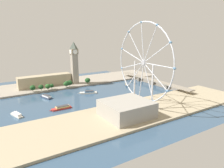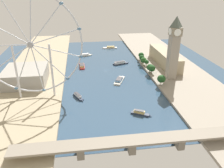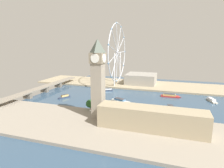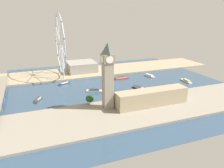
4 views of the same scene
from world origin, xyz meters
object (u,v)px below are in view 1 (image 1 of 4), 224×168
object	(u,v)px
clock_tower	(74,62)
tour_boat_3	(46,97)
tour_boat_2	(17,115)
river_bridge	(153,81)
tour_boat_6	(126,97)
tour_boat_4	(126,85)
tour_boat_0	(89,92)
ferris_wheel	(144,63)
tour_boat_5	(62,108)
parliament_block	(45,81)
riverside_hall	(127,109)

from	to	relation	value
clock_tower	tour_boat_3	xyz separation A→B (m)	(59.89, -78.57, -46.44)
tour_boat_2	river_bridge	bearing A→B (deg)	-100.15
clock_tower	tour_boat_2	world-z (taller)	clock_tower
tour_boat_6	tour_boat_4	bearing A→B (deg)	28.71
clock_tower	tour_boat_0	xyz separation A→B (m)	(74.17, -5.03, -46.62)
tour_boat_3	tour_boat_4	distance (m)	165.46
ferris_wheel	tour_boat_6	xyz separation A→B (m)	(-48.71, 5.22, -64.44)
tour_boat_6	tour_boat_5	bearing A→B (deg)	151.79
tour_boat_5	tour_boat_6	xyz separation A→B (m)	(7.03, 111.83, -0.09)
ferris_wheel	tour_boat_5	size ratio (longest dim) A/B	3.66
tour_boat_0	tour_boat_6	size ratio (longest dim) A/B	1.45
clock_tower	tour_boat_0	size ratio (longest dim) A/B	2.52
parliament_block	tour_boat_5	world-z (taller)	parliament_block
river_bridge	tour_boat_4	world-z (taller)	river_bridge
clock_tower	tour_boat_3	bearing A→B (deg)	-52.68
tour_boat_0	river_bridge	bearing A→B (deg)	-162.20
clock_tower	ferris_wheel	size ratio (longest dim) A/B	0.72
tour_boat_6	parliament_block	bearing A→B (deg)	99.26
river_bridge	tour_boat_4	distance (m)	58.59
riverside_hall	tour_boat_6	xyz separation A→B (m)	(-70.54, 50.77, -11.08)
clock_tower	tour_boat_6	size ratio (longest dim) A/B	3.67
ferris_wheel	riverside_hall	xyz separation A→B (m)	(21.82, -45.55, -53.35)
tour_boat_6	river_bridge	bearing A→B (deg)	-1.49
parliament_block	riverside_hall	distance (m)	221.03
riverside_hall	tour_boat_0	xyz separation A→B (m)	(-129.54, 8.25, -11.05)
ferris_wheel	tour_boat_0	world-z (taller)	ferris_wheel
tour_boat_3	tour_boat_2	bearing A→B (deg)	119.12
tour_boat_4	parliament_block	bearing A→B (deg)	90.43
ferris_wheel	tour_boat_2	xyz separation A→B (m)	(-62.66, -167.30, -64.46)
river_bridge	tour_boat_6	bearing A→B (deg)	-66.88
tour_boat_3	tour_boat_4	world-z (taller)	tour_boat_4
ferris_wheel	tour_boat_5	bearing A→B (deg)	-117.61
clock_tower	riverside_hall	xyz separation A→B (m)	(203.70, -13.28, -35.56)
riverside_hall	tour_boat_5	world-z (taller)	riverside_hall
tour_boat_0	tour_boat_3	world-z (taller)	tour_boat_3
tour_boat_2	tour_boat_3	xyz separation A→B (m)	(-59.33, 56.46, 0.24)
clock_tower	tour_boat_2	xyz separation A→B (m)	(119.22, -135.03, -46.67)
parliament_block	tour_boat_6	bearing A→B (deg)	33.87
tour_boat_0	ferris_wheel	bearing A→B (deg)	132.76
tour_boat_0	tour_boat_4	world-z (taller)	tour_boat_4
ferris_wheel	tour_boat_3	size ratio (longest dim) A/B	3.98
river_bridge	tour_boat_2	bearing A→B (deg)	-83.77
river_bridge	tour_boat_2	xyz separation A→B (m)	(30.09, -275.68, -6.40)
clock_tower	riverside_hall	distance (m)	207.21
parliament_block	tour_boat_3	bearing A→B (deg)	-14.32
tour_boat_3	tour_boat_6	distance (m)	137.26
clock_tower	ferris_wheel	bearing A→B (deg)	10.06
riverside_hall	tour_boat_6	size ratio (longest dim) A/B	2.50
tour_boat_4	tour_boat_5	world-z (taller)	tour_boat_4
riverside_hall	tour_boat_0	bearing A→B (deg)	176.36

